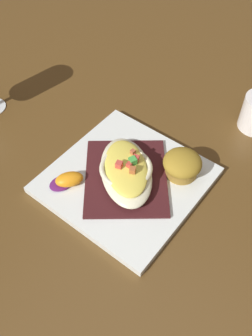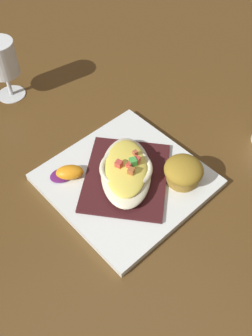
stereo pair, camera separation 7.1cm
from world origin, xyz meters
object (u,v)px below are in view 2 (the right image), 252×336
gratin_dish (126,170)px  stemmed_glass (1,62)px  muffin (183,172)px  square_plate (126,180)px  orange_garnish (68,173)px

gratin_dish → stemmed_glass: (-0.00, 0.39, 0.05)m
gratin_dish → muffin: bearing=-48.3°
muffin → stemmed_glass: (-0.07, 0.47, 0.05)m
muffin → square_plate: bearing=131.7°
square_plate → muffin: bearing=-48.3°
square_plate → orange_garnish: (-0.07, 0.08, 0.02)m
square_plate → stemmed_glass: 0.40m
orange_garnish → stemmed_glass: stemmed_glass is taller
square_plate → orange_garnish: size_ratio=3.93×
gratin_dish → orange_garnish: size_ratio=2.69×
gratin_dish → stemmed_glass: bearing=90.2°
gratin_dish → orange_garnish: (-0.07, 0.08, -0.01)m
orange_garnish → muffin: bearing=-48.3°
muffin → stemmed_glass: stemmed_glass is taller
orange_garnish → stemmed_glass: (0.07, 0.30, 0.07)m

